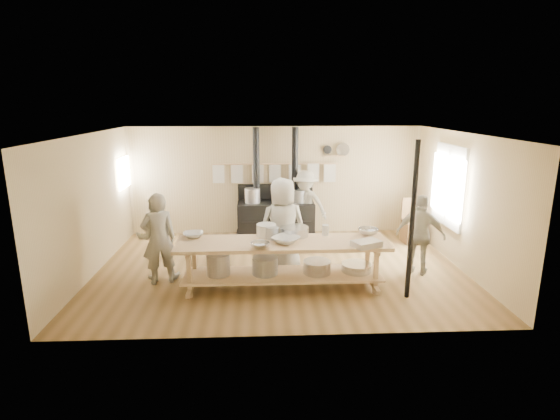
{
  "coord_description": "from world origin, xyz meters",
  "views": [
    {
      "loc": [
        -0.37,
        -7.95,
        3.15
      ],
      "look_at": [
        0.01,
        0.2,
        1.13
      ],
      "focal_mm": 28.0,
      "sensor_mm": 36.0,
      "label": 1
    }
  ],
  "objects": [
    {
      "name": "prep_table",
      "position": [
        -0.01,
        -0.9,
        0.52
      ],
      "size": [
        3.6,
        0.9,
        0.85
      ],
      "color": "tan",
      "rests_on": "ground"
    },
    {
      "name": "room_shell",
      "position": [
        0.0,
        0.0,
        1.62
      ],
      "size": [
        7.0,
        7.0,
        7.0
      ],
      "color": "tan",
      "rests_on": "ground"
    },
    {
      "name": "pitcher",
      "position": [
        0.78,
        -0.57,
        0.94
      ],
      "size": [
        0.14,
        0.14,
        0.19
      ],
      "primitive_type": "cylinder",
      "rotation": [
        0.0,
        0.0,
        0.21
      ],
      "color": "white",
      "rests_on": "prep_table"
    },
    {
      "name": "window_right",
      "position": [
        3.47,
        0.6,
        1.5
      ],
      "size": [
        0.09,
        1.5,
        1.65
      ],
      "color": "beige",
      "rests_on": "ground"
    },
    {
      "name": "back_wall_shelf",
      "position": [
        1.46,
        2.43,
        2.0
      ],
      "size": [
        0.63,
        0.14,
        0.32
      ],
      "color": "tan",
      "rests_on": "ground"
    },
    {
      "name": "ground",
      "position": [
        0.0,
        0.0,
        0.0
      ],
      "size": [
        7.0,
        7.0,
        0.0
      ],
      "primitive_type": "plane",
      "color": "brown",
      "rests_on": "ground"
    },
    {
      "name": "cook_center",
      "position": [
        0.04,
        -0.23,
        0.91
      ],
      "size": [
        1.0,
        0.77,
        1.83
      ],
      "primitive_type": "imported",
      "rotation": [
        0.0,
        0.0,
        3.37
      ],
      "color": "#B3B19E",
      "rests_on": "ground"
    },
    {
      "name": "stove",
      "position": [
        -0.01,
        2.12,
        0.52
      ],
      "size": [
        1.9,
        0.75,
        2.6
      ],
      "color": "black",
      "rests_on": "ground"
    },
    {
      "name": "cook_left",
      "position": [
        -2.24,
        -0.33,
        0.77
      ],
      "size": [
        0.82,
        0.68,
        1.54
      ],
      "primitive_type": "imported",
      "rotation": [
        0.0,
        0.0,
        3.28
      ],
      "color": "#B3B19E",
      "rests_on": "ground"
    },
    {
      "name": "bowl_white_a",
      "position": [
        -1.55,
        -0.57,
        0.89
      ],
      "size": [
        0.4,
        0.4,
        0.09
      ],
      "primitive_type": "imported",
      "rotation": [
        0.0,
        0.0,
        0.14
      ],
      "color": "white",
      "rests_on": "prep_table"
    },
    {
      "name": "cook_by_window",
      "position": [
        0.68,
        1.95,
        0.81
      ],
      "size": [
        1.2,
        0.97,
        1.62
      ],
      "primitive_type": "imported",
      "rotation": [
        0.0,
        0.0,
        -0.41
      ],
      "color": "#B3B19E",
      "rests_on": "ground"
    },
    {
      "name": "support_post",
      "position": [
        2.05,
        -1.35,
        1.3
      ],
      "size": [
        0.08,
        0.08,
        2.6
      ],
      "primitive_type": "cylinder",
      "color": "black",
      "rests_on": "ground"
    },
    {
      "name": "mixing_bowl_large",
      "position": [
        0.23,
        -0.57,
        0.93
      ],
      "size": [
        0.52,
        0.52,
        0.16
      ],
      "primitive_type": "cylinder",
      "rotation": [
        0.0,
        0.0,
        -0.04
      ],
      "color": "silver",
      "rests_on": "prep_table"
    },
    {
      "name": "cook_right",
      "position": [
        2.59,
        -0.35,
        0.76
      ],
      "size": [
        0.95,
        0.76,
        1.52
      ],
      "primitive_type": "imported",
      "rotation": [
        0.0,
        0.0,
        2.62
      ],
      "color": "#B3B19E",
      "rests_on": "ground"
    },
    {
      "name": "cook_far_left",
      "position": [
        -2.16,
        -0.56,
        0.82
      ],
      "size": [
        0.7,
        0.58,
        1.65
      ],
      "primitive_type": "imported",
      "rotation": [
        0.0,
        0.0,
        3.5
      ],
      "color": "#B3B19E",
      "rests_on": "ground"
    },
    {
      "name": "bowl_steel_a",
      "position": [
        -0.38,
        -1.23,
        0.9
      ],
      "size": [
        0.42,
        0.42,
        0.1
      ],
      "primitive_type": "imported",
      "rotation": [
        0.0,
        0.0,
        1.12
      ],
      "color": "silver",
      "rests_on": "prep_table"
    },
    {
      "name": "chair",
      "position": [
        3.15,
        1.52,
        0.3
      ],
      "size": [
        0.49,
        0.49,
        1.01
      ],
      "rotation": [
        0.0,
        0.0,
        0.05
      ],
      "color": "brown",
      "rests_on": "ground"
    },
    {
      "name": "bowl_steel_b",
      "position": [
        1.55,
        -0.57,
        0.91
      ],
      "size": [
        0.48,
        0.48,
        0.11
      ],
      "primitive_type": "imported",
      "rotation": [
        0.0,
        0.0,
        3.58
      ],
      "color": "silver",
      "rests_on": "prep_table"
    },
    {
      "name": "deep_bowl_enamel",
      "position": [
        -0.27,
        -0.57,
        0.96
      ],
      "size": [
        0.36,
        0.36,
        0.22
      ],
      "primitive_type": "cylinder",
      "rotation": [
        0.0,
        0.0,
        0.04
      ],
      "color": "white",
      "rests_on": "prep_table"
    },
    {
      "name": "left_opening",
      "position": [
        -3.45,
        2.0,
        1.6
      ],
      "size": [
        0.0,
        0.9,
        0.9
      ],
      "color": "white",
      "rests_on": "ground"
    },
    {
      "name": "bowl_white_b",
      "position": [
        0.05,
        -0.97,
        0.9
      ],
      "size": [
        0.61,
        0.61,
        0.11
      ],
      "primitive_type": "imported",
      "rotation": [
        0.0,
        0.0,
        2.5
      ],
      "color": "white",
      "rests_on": "prep_table"
    },
    {
      "name": "towel_rail",
      "position": [
        0.0,
        2.4,
        1.56
      ],
      "size": [
        3.0,
        0.04,
        0.47
      ],
      "color": "tan",
      "rests_on": "ground"
    },
    {
      "name": "roasting_pan",
      "position": [
        1.36,
        -1.23,
        0.9
      ],
      "size": [
        0.53,
        0.46,
        0.1
      ],
      "primitive_type": "cube",
      "rotation": [
        0.0,
        0.0,
        0.43
      ],
      "color": "#B2B2B7",
      "rests_on": "prep_table"
    },
    {
      "name": "bucket_galv",
      "position": [
        -0.17,
        -0.72,
        0.95
      ],
      "size": [
        0.27,
        0.27,
        0.21
      ],
      "primitive_type": "cylinder",
      "rotation": [
        0.0,
        0.0,
        0.23
      ],
      "color": "gray",
      "rests_on": "prep_table"
    }
  ]
}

